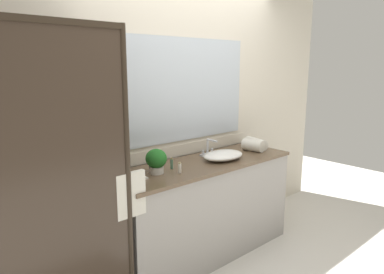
{
  "coord_description": "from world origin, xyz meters",
  "views": [
    {
      "loc": [
        -2.09,
        -2.19,
        1.75
      ],
      "look_at": [
        -0.15,
        0.0,
        1.15
      ],
      "focal_mm": 32.71,
      "sensor_mm": 36.0,
      "label": 1
    }
  ],
  "objects_px": {
    "potted_plant": "(156,160)",
    "soap_dish": "(140,177)",
    "sink_basin": "(223,155)",
    "faucet": "(208,150)",
    "amenity_bottle_conditioner": "(180,168)",
    "amenity_bottle_lotion": "(172,163)",
    "rolled_towel_near_edge": "(256,143)",
    "rolled_towel_middle": "(253,145)"
  },
  "relations": [
    {
      "from": "potted_plant",
      "to": "faucet",
      "type": "bearing_deg",
      "value": 10.95
    },
    {
      "from": "soap_dish",
      "to": "sink_basin",
      "type": "bearing_deg",
      "value": -1.34
    },
    {
      "from": "potted_plant",
      "to": "amenity_bottle_conditioner",
      "type": "xyz_separation_m",
      "value": [
        0.15,
        -0.12,
        -0.07
      ]
    },
    {
      "from": "soap_dish",
      "to": "rolled_towel_near_edge",
      "type": "xyz_separation_m",
      "value": [
        1.46,
        0.05,
        0.04
      ]
    },
    {
      "from": "amenity_bottle_conditioner",
      "to": "amenity_bottle_lotion",
      "type": "height_order",
      "value": "amenity_bottle_lotion"
    },
    {
      "from": "faucet",
      "to": "amenity_bottle_conditioner",
      "type": "bearing_deg",
      "value": -155.83
    },
    {
      "from": "soap_dish",
      "to": "amenity_bottle_lotion",
      "type": "height_order",
      "value": "amenity_bottle_lotion"
    },
    {
      "from": "rolled_towel_near_edge",
      "to": "faucet",
      "type": "bearing_deg",
      "value": 167.37
    },
    {
      "from": "sink_basin",
      "to": "faucet",
      "type": "xyz_separation_m",
      "value": [
        0.0,
        0.2,
        0.02
      ]
    },
    {
      "from": "potted_plant",
      "to": "rolled_towel_near_edge",
      "type": "bearing_deg",
      "value": 0.48
    },
    {
      "from": "amenity_bottle_lotion",
      "to": "rolled_towel_near_edge",
      "type": "relative_size",
      "value": 0.38
    },
    {
      "from": "amenity_bottle_conditioner",
      "to": "soap_dish",
      "type": "bearing_deg",
      "value": 166.76
    },
    {
      "from": "sink_basin",
      "to": "faucet",
      "type": "relative_size",
      "value": 2.46
    },
    {
      "from": "amenity_bottle_lotion",
      "to": "rolled_towel_near_edge",
      "type": "xyz_separation_m",
      "value": [
        1.11,
        -0.01,
        0.01
      ]
    },
    {
      "from": "faucet",
      "to": "potted_plant",
      "type": "xyz_separation_m",
      "value": [
        -0.71,
        -0.14,
        0.05
      ]
    },
    {
      "from": "sink_basin",
      "to": "faucet",
      "type": "distance_m",
      "value": 0.2
    },
    {
      "from": "rolled_towel_near_edge",
      "to": "potted_plant",
      "type": "bearing_deg",
      "value": -179.52
    },
    {
      "from": "potted_plant",
      "to": "rolled_towel_middle",
      "type": "height_order",
      "value": "potted_plant"
    },
    {
      "from": "amenity_bottle_lotion",
      "to": "rolled_towel_near_edge",
      "type": "distance_m",
      "value": 1.11
    },
    {
      "from": "amenity_bottle_conditioner",
      "to": "faucet",
      "type": "bearing_deg",
      "value": 24.17
    },
    {
      "from": "potted_plant",
      "to": "soap_dish",
      "type": "height_order",
      "value": "potted_plant"
    },
    {
      "from": "potted_plant",
      "to": "soap_dish",
      "type": "xyz_separation_m",
      "value": [
        -0.18,
        -0.04,
        -0.1
      ]
    },
    {
      "from": "soap_dish",
      "to": "amenity_bottle_lotion",
      "type": "xyz_separation_m",
      "value": [
        0.35,
        0.06,
        0.03
      ]
    },
    {
      "from": "sink_basin",
      "to": "soap_dish",
      "type": "xyz_separation_m",
      "value": [
        -0.89,
        0.02,
        -0.03
      ]
    },
    {
      "from": "faucet",
      "to": "amenity_bottle_conditioner",
      "type": "relative_size",
      "value": 1.9
    },
    {
      "from": "faucet",
      "to": "soap_dish",
      "type": "distance_m",
      "value": 0.91
    },
    {
      "from": "amenity_bottle_conditioner",
      "to": "amenity_bottle_lotion",
      "type": "xyz_separation_m",
      "value": [
        0.02,
        0.13,
        0.0
      ]
    },
    {
      "from": "rolled_towel_near_edge",
      "to": "rolled_towel_middle",
      "type": "xyz_separation_m",
      "value": [
        -0.11,
        -0.05,
        0.0
      ]
    },
    {
      "from": "amenity_bottle_lotion",
      "to": "rolled_towel_middle",
      "type": "xyz_separation_m",
      "value": [
        1.0,
        -0.06,
        0.01
      ]
    },
    {
      "from": "faucet",
      "to": "rolled_towel_near_edge",
      "type": "distance_m",
      "value": 0.58
    },
    {
      "from": "amenity_bottle_conditioner",
      "to": "rolled_towel_middle",
      "type": "xyz_separation_m",
      "value": [
        1.02,
        0.08,
        0.02
      ]
    },
    {
      "from": "rolled_towel_middle",
      "to": "rolled_towel_near_edge",
      "type": "bearing_deg",
      "value": 24.47
    },
    {
      "from": "soap_dish",
      "to": "amenity_bottle_lotion",
      "type": "bearing_deg",
      "value": 9.21
    },
    {
      "from": "faucet",
      "to": "soap_dish",
      "type": "bearing_deg",
      "value": -168.77
    },
    {
      "from": "faucet",
      "to": "rolled_towel_near_edge",
      "type": "height_order",
      "value": "faucet"
    },
    {
      "from": "faucet",
      "to": "soap_dish",
      "type": "height_order",
      "value": "faucet"
    },
    {
      "from": "sink_basin",
      "to": "potted_plant",
      "type": "distance_m",
      "value": 0.72
    },
    {
      "from": "sink_basin",
      "to": "faucet",
      "type": "height_order",
      "value": "faucet"
    },
    {
      "from": "potted_plant",
      "to": "amenity_bottle_lotion",
      "type": "height_order",
      "value": "potted_plant"
    },
    {
      "from": "sink_basin",
      "to": "rolled_towel_near_edge",
      "type": "relative_size",
      "value": 1.62
    },
    {
      "from": "amenity_bottle_conditioner",
      "to": "rolled_towel_middle",
      "type": "distance_m",
      "value": 1.02
    },
    {
      "from": "amenity_bottle_lotion",
      "to": "rolled_towel_near_edge",
      "type": "bearing_deg",
      "value": -0.34
    }
  ]
}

